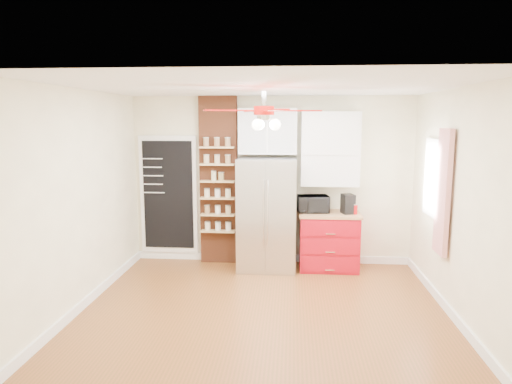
# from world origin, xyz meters

# --- Properties ---
(floor) EXTENTS (4.50, 4.50, 0.00)m
(floor) POSITION_xyz_m (0.00, 0.00, 0.00)
(floor) COLOR brown
(floor) RESTS_ON ground
(ceiling) EXTENTS (4.50, 4.50, 0.00)m
(ceiling) POSITION_xyz_m (0.00, 0.00, 2.70)
(ceiling) COLOR white
(ceiling) RESTS_ON wall_back
(wall_back) EXTENTS (4.50, 0.02, 2.70)m
(wall_back) POSITION_xyz_m (0.00, 2.00, 1.35)
(wall_back) COLOR #FFF9CD
(wall_back) RESTS_ON floor
(wall_front) EXTENTS (4.50, 0.02, 2.70)m
(wall_front) POSITION_xyz_m (0.00, -2.00, 1.35)
(wall_front) COLOR #FFF9CD
(wall_front) RESTS_ON floor
(wall_left) EXTENTS (0.02, 4.00, 2.70)m
(wall_left) POSITION_xyz_m (-2.25, 0.00, 1.35)
(wall_left) COLOR #FFF9CD
(wall_left) RESTS_ON floor
(wall_right) EXTENTS (0.02, 4.00, 2.70)m
(wall_right) POSITION_xyz_m (2.25, 0.00, 1.35)
(wall_right) COLOR #FFF9CD
(wall_right) RESTS_ON floor
(chalkboard) EXTENTS (0.95, 0.05, 1.95)m
(chalkboard) POSITION_xyz_m (-1.70, 1.96, 1.10)
(chalkboard) COLOR white
(chalkboard) RESTS_ON wall_back
(brick_pillar) EXTENTS (0.60, 0.16, 2.70)m
(brick_pillar) POSITION_xyz_m (-0.85, 1.92, 1.35)
(brick_pillar) COLOR brown
(brick_pillar) RESTS_ON floor
(fridge) EXTENTS (0.90, 0.70, 1.75)m
(fridge) POSITION_xyz_m (-0.05, 1.63, 0.88)
(fridge) COLOR silver
(fridge) RESTS_ON floor
(upper_glass_cabinet) EXTENTS (0.90, 0.35, 0.70)m
(upper_glass_cabinet) POSITION_xyz_m (-0.05, 1.82, 2.15)
(upper_glass_cabinet) COLOR white
(upper_glass_cabinet) RESTS_ON wall_back
(red_cabinet) EXTENTS (0.94, 0.64, 0.90)m
(red_cabinet) POSITION_xyz_m (0.92, 1.68, 0.45)
(red_cabinet) COLOR #A30918
(red_cabinet) RESTS_ON floor
(upper_shelf_unit) EXTENTS (0.90, 0.30, 1.15)m
(upper_shelf_unit) POSITION_xyz_m (0.92, 1.85, 1.88)
(upper_shelf_unit) COLOR white
(upper_shelf_unit) RESTS_ON wall_back
(window) EXTENTS (0.04, 0.75, 1.05)m
(window) POSITION_xyz_m (2.23, 0.90, 1.55)
(window) COLOR white
(window) RESTS_ON wall_right
(curtain) EXTENTS (0.06, 0.40, 1.55)m
(curtain) POSITION_xyz_m (2.18, 0.35, 1.45)
(curtain) COLOR #B01717
(curtain) RESTS_ON wall_right
(ceiling_fan) EXTENTS (1.40, 1.40, 0.44)m
(ceiling_fan) POSITION_xyz_m (0.00, 0.00, 2.42)
(ceiling_fan) COLOR silver
(ceiling_fan) RESTS_ON ceiling
(toaster_oven) EXTENTS (0.51, 0.38, 0.26)m
(toaster_oven) POSITION_xyz_m (0.66, 1.70, 1.03)
(toaster_oven) COLOR black
(toaster_oven) RESTS_ON red_cabinet
(coffee_maker) EXTENTS (0.22, 0.25, 0.30)m
(coffee_maker) POSITION_xyz_m (1.19, 1.65, 1.05)
(coffee_maker) COLOR black
(coffee_maker) RESTS_ON red_cabinet
(canister_left) EXTENTS (0.12, 0.12, 0.14)m
(canister_left) POSITION_xyz_m (1.29, 1.60, 0.97)
(canister_left) COLOR #AA090B
(canister_left) RESTS_ON red_cabinet
(canister_right) EXTENTS (0.12, 0.12, 0.15)m
(canister_right) POSITION_xyz_m (1.27, 1.72, 0.97)
(canister_right) COLOR #A92D09
(canister_right) RESTS_ON red_cabinet
(pantry_jar_oats) EXTENTS (0.09, 0.09, 0.14)m
(pantry_jar_oats) POSITION_xyz_m (-0.91, 1.79, 1.44)
(pantry_jar_oats) COLOR #C1C093
(pantry_jar_oats) RESTS_ON brick_pillar
(pantry_jar_beans) EXTENTS (0.11, 0.11, 0.12)m
(pantry_jar_beans) POSITION_xyz_m (-0.79, 1.81, 1.43)
(pantry_jar_beans) COLOR olive
(pantry_jar_beans) RESTS_ON brick_pillar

